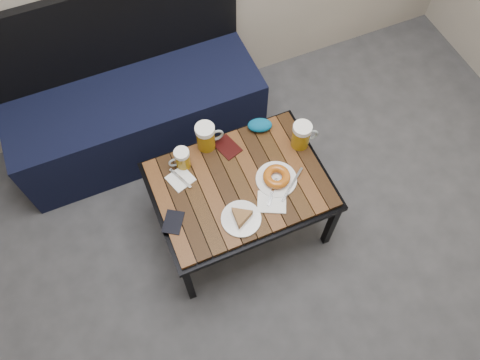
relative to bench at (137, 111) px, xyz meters
name	(u,v)px	position (x,y,z in m)	size (l,w,h in m)	color
room_shell	(300,87)	(0.23, -1.26, 1.48)	(4.00, 4.00, 4.00)	gray
bench	(137,111)	(0.00, 0.00, 0.00)	(1.40, 0.50, 0.95)	black
cafe_table	(240,187)	(0.32, -0.77, 0.16)	(0.84, 0.62, 0.47)	black
beer_mug_left	(182,159)	(0.10, -0.57, 0.26)	(0.11, 0.07, 0.12)	#8F680B
beer_mug_centre	(206,137)	(0.25, -0.51, 0.28)	(0.14, 0.10, 0.15)	#8F680B
beer_mug_right	(302,135)	(0.68, -0.68, 0.27)	(0.14, 0.10, 0.15)	#8F680B
plate_pie	(241,217)	(0.25, -0.94, 0.22)	(0.18, 0.18, 0.05)	white
plate_bagel	(277,178)	(0.48, -0.82, 0.22)	(0.24, 0.22, 0.05)	white
napkin_left	(181,179)	(0.07, -0.64, 0.20)	(0.14, 0.14, 0.01)	white
napkin_right	(272,202)	(0.41, -0.92, 0.20)	(0.17, 0.16, 0.01)	white
passport_navy	(173,222)	(-0.04, -0.84, 0.20)	(0.08, 0.12, 0.01)	black
passport_burgundy	(227,147)	(0.34, -0.56, 0.20)	(0.09, 0.13, 0.01)	black
knit_pouch	(260,125)	(0.54, -0.51, 0.23)	(0.12, 0.08, 0.05)	navy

